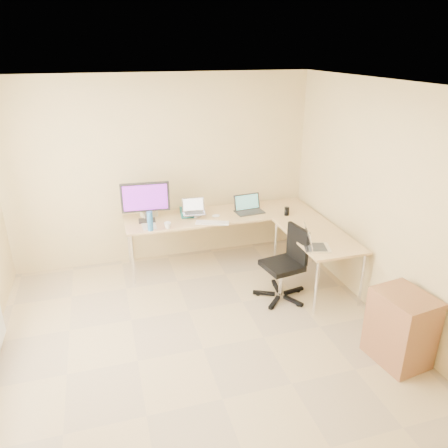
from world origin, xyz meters
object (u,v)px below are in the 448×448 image
object	(u,v)px
desk_fan	(151,206)
laptop_center	(194,207)
monitor	(146,202)
desk_return	(315,260)
desk_main	(221,238)
laptop_black	(250,204)
keyboard	(212,223)
water_bottle	(150,221)
laptop_return	(318,239)
cabinet	(401,329)
office_chair	(282,261)
mug	(168,225)

from	to	relation	value
desk_fan	laptop_center	bearing A→B (deg)	-21.45
monitor	desk_return	bearing A→B (deg)	-23.16
desk_main	laptop_black	distance (m)	0.64
keyboard	water_bottle	world-z (taller)	water_bottle
laptop_return	desk_fan	bearing A→B (deg)	63.20
monitor	laptop_black	bearing A→B (deg)	0.95
monitor	cabinet	xyz separation A→B (m)	(2.12, -2.57, -0.64)
water_bottle	laptop_return	size ratio (longest dim) A/B	0.74
desk_main	keyboard	xyz separation A→B (m)	(-0.20, -0.30, 0.38)
desk_return	monitor	size ratio (longest dim) A/B	2.05
laptop_center	office_chair	world-z (taller)	laptop_center
desk_fan	laptop_return	bearing A→B (deg)	-43.28
mug	desk_main	bearing A→B (deg)	20.45
desk_main	desk_return	bearing A→B (deg)	-45.73
monitor	water_bottle	bearing A→B (deg)	-84.74
keyboard	laptop_return	xyz separation A→B (m)	(0.97, -1.07, 0.10)
keyboard	office_chair	distance (m)	1.10
desk_fan	office_chair	world-z (taller)	desk_fan
laptop_center	desk_main	bearing A→B (deg)	6.53
keyboard	desk_fan	world-z (taller)	desk_fan
desk_main	cabinet	size ratio (longest dim) A/B	3.50
desk_return	keyboard	size ratio (longest dim) A/B	2.96
laptop_center	cabinet	bearing A→B (deg)	-54.47
keyboard	office_chair	world-z (taller)	office_chair
laptop_return	water_bottle	bearing A→B (deg)	74.91
desk_return	laptop_return	world-z (taller)	laptop_return
mug	office_chair	distance (m)	1.53
desk_main	mug	distance (m)	0.94
monitor	desk_fan	distance (m)	0.23
cabinet	laptop_black	bearing A→B (deg)	97.31
desk_fan	office_chair	xyz separation A→B (m)	(1.37, -1.36, -0.37)
mug	desk_fan	xyz separation A→B (m)	(-0.13, 0.50, 0.10)
desk_main	water_bottle	xyz separation A→B (m)	(-1.02, -0.30, 0.49)
keyboard	cabinet	xyz separation A→B (m)	(1.30, -2.24, -0.38)
monitor	laptop_black	distance (m)	1.44
laptop_black	keyboard	xyz separation A→B (m)	(-0.61, -0.25, -0.11)
mug	laptop_return	bearing A→B (deg)	-34.34
monitor	laptop_center	distance (m)	0.65
laptop_center	desk_fan	xyz separation A→B (m)	(-0.55, 0.21, -0.01)
desk_return	laptop_center	distance (m)	1.76
keyboard	mug	size ratio (longest dim) A/B	4.95
cabinet	keyboard	bearing A→B (deg)	111.92
desk_main	desk_return	world-z (taller)	same
water_bottle	office_chair	xyz separation A→B (m)	(1.45, -0.86, -0.36)
office_chair	water_bottle	bearing A→B (deg)	139.13
desk_main	monitor	distance (m)	1.21
cabinet	water_bottle	bearing A→B (deg)	125.12
keyboard	laptop_black	bearing A→B (deg)	43.53
water_bottle	cabinet	size ratio (longest dim) A/B	0.34
laptop_return	office_chair	xyz separation A→B (m)	(-0.33, 0.21, -0.34)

